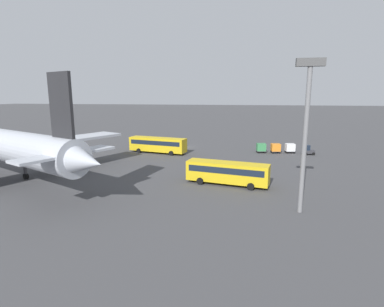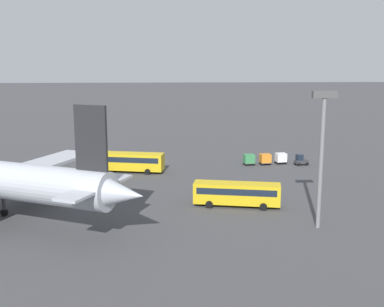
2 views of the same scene
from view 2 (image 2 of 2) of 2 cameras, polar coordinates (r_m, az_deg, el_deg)
ground_plane at (r=94.25m, az=-4.69°, el=-0.91°), size 600.00×600.00×0.00m
shuttle_bus_near at (r=85.61m, az=-7.65°, el=-0.84°), size 13.12×5.44×3.39m
shuttle_bus_far at (r=65.64m, az=5.33°, el=-4.62°), size 11.94×4.86×3.23m
baggage_tug at (r=92.62m, az=12.76°, el=-0.78°), size 2.64×2.11×2.10m
worker_person at (r=94.67m, az=-4.70°, el=-0.32°), size 0.38×0.38×1.74m
cargo_cart_white at (r=92.93m, az=10.49°, el=-0.49°), size 2.23×1.97×2.06m
cargo_cart_orange at (r=91.66m, az=8.68°, el=-0.59°), size 2.23×1.97×2.06m
cargo_cart_green at (r=90.90m, az=6.78°, el=-0.64°), size 2.23×1.97×2.06m
light_pole at (r=57.39m, az=15.16°, el=1.03°), size 2.80×0.70×16.22m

